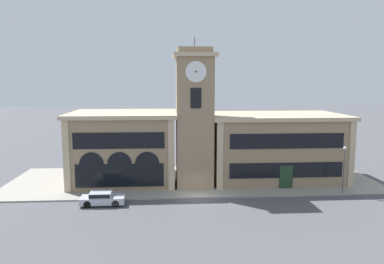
% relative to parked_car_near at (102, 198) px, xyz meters
% --- Properties ---
extents(ground_plane, '(300.00, 300.00, 0.00)m').
position_rel_parked_car_near_xyz_m(ground_plane, '(9.67, 1.31, -0.71)').
color(ground_plane, '#4C4C51').
extents(sidewalk_kerb, '(44.45, 14.67, 0.15)m').
position_rel_parked_car_near_xyz_m(sidewalk_kerb, '(9.67, 8.65, -0.63)').
color(sidewalk_kerb, gray).
rests_on(sidewalk_kerb, ground_plane).
extents(clock_tower, '(4.83, 4.83, 17.14)m').
position_rel_parked_car_near_xyz_m(clock_tower, '(9.68, 6.21, 7.31)').
color(clock_tower, '#937A5B').
rests_on(clock_tower, ground_plane).
extents(town_hall_left_wing, '(12.78, 10.53, 8.53)m').
position_rel_parked_car_near_xyz_m(town_hall_left_wing, '(1.27, 9.03, 3.58)').
color(town_hall_left_wing, '#937A5B').
rests_on(town_hall_left_wing, ground_plane).
extents(town_hall_right_wing, '(16.56, 10.53, 8.19)m').
position_rel_parked_car_near_xyz_m(town_hall_right_wing, '(19.97, 9.04, 3.41)').
color(town_hall_right_wing, '#937A5B').
rests_on(town_hall_right_wing, ground_plane).
extents(parked_car_near, '(4.37, 1.93, 1.33)m').
position_rel_parked_car_near_xyz_m(parked_car_near, '(0.00, 0.00, 0.00)').
color(parked_car_near, '#B2B7C1').
rests_on(parked_car_near, ground_plane).
extents(street_lamp, '(0.36, 0.36, 5.13)m').
position_rel_parked_car_near_xyz_m(street_lamp, '(25.53, 1.80, 2.87)').
color(street_lamp, '#4C4C51').
rests_on(street_lamp, sidewalk_kerb).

